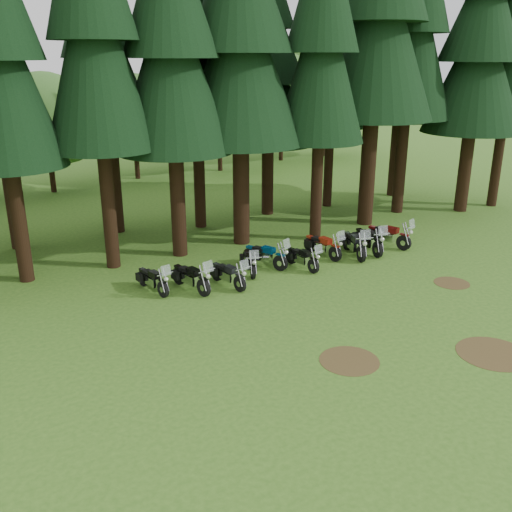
{
  "coord_description": "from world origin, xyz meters",
  "views": [
    {
      "loc": [
        -13.28,
        -13.18,
        8.61
      ],
      "look_at": [
        -1.89,
        5.0,
        1.0
      ],
      "focal_mm": 40.0,
      "sensor_mm": 36.0,
      "label": 1
    }
  ],
  "objects_px": {
    "motorcycle_2": "(228,275)",
    "motorcycle_8": "(369,241)",
    "motorcycle_7": "(354,245)",
    "motorcycle_0": "(153,280)",
    "motorcycle_5": "(302,259)",
    "motorcycle_3": "(250,263)",
    "motorcycle_1": "(191,278)",
    "motorcycle_9": "(388,236)",
    "motorcycle_4": "(265,256)",
    "motorcycle_6": "(323,246)"
  },
  "relations": [
    {
      "from": "motorcycle_3",
      "to": "motorcycle_7",
      "type": "bearing_deg",
      "value": 13.33
    },
    {
      "from": "motorcycle_2",
      "to": "motorcycle_8",
      "type": "xyz_separation_m",
      "value": [
        7.52,
        0.19,
        0.07
      ]
    },
    {
      "from": "motorcycle_1",
      "to": "motorcycle_6",
      "type": "bearing_deg",
      "value": -7.3
    },
    {
      "from": "motorcycle_0",
      "to": "motorcycle_7",
      "type": "relative_size",
      "value": 0.88
    },
    {
      "from": "motorcycle_2",
      "to": "motorcycle_4",
      "type": "bearing_deg",
      "value": 15.48
    },
    {
      "from": "motorcycle_5",
      "to": "motorcycle_4",
      "type": "bearing_deg",
      "value": 137.19
    },
    {
      "from": "motorcycle_0",
      "to": "motorcycle_8",
      "type": "relative_size",
      "value": 0.86
    },
    {
      "from": "motorcycle_2",
      "to": "motorcycle_7",
      "type": "bearing_deg",
      "value": -6.95
    },
    {
      "from": "motorcycle_4",
      "to": "motorcycle_7",
      "type": "distance_m",
      "value": 4.28
    },
    {
      "from": "motorcycle_4",
      "to": "motorcycle_7",
      "type": "relative_size",
      "value": 0.92
    },
    {
      "from": "motorcycle_1",
      "to": "motorcycle_4",
      "type": "relative_size",
      "value": 1.05
    },
    {
      "from": "motorcycle_1",
      "to": "motorcycle_6",
      "type": "height_order",
      "value": "motorcycle_1"
    },
    {
      "from": "motorcycle_2",
      "to": "motorcycle_3",
      "type": "bearing_deg",
      "value": 20.54
    },
    {
      "from": "motorcycle_3",
      "to": "motorcycle_9",
      "type": "xyz_separation_m",
      "value": [
        7.34,
        -0.53,
        0.08
      ]
    },
    {
      "from": "motorcycle_7",
      "to": "motorcycle_9",
      "type": "relative_size",
      "value": 1.0
    },
    {
      "from": "motorcycle_1",
      "to": "motorcycle_5",
      "type": "height_order",
      "value": "motorcycle_1"
    },
    {
      "from": "motorcycle_4",
      "to": "motorcycle_6",
      "type": "bearing_deg",
      "value": -27.34
    },
    {
      "from": "motorcycle_0",
      "to": "motorcycle_5",
      "type": "relative_size",
      "value": 1.03
    },
    {
      "from": "motorcycle_0",
      "to": "motorcycle_9",
      "type": "height_order",
      "value": "motorcycle_9"
    },
    {
      "from": "motorcycle_3",
      "to": "motorcycle_4",
      "type": "relative_size",
      "value": 0.91
    },
    {
      "from": "motorcycle_5",
      "to": "motorcycle_6",
      "type": "relative_size",
      "value": 0.89
    },
    {
      "from": "motorcycle_2",
      "to": "motorcycle_9",
      "type": "distance_m",
      "value": 8.83
    },
    {
      "from": "motorcycle_7",
      "to": "motorcycle_8",
      "type": "height_order",
      "value": "motorcycle_8"
    },
    {
      "from": "motorcycle_6",
      "to": "motorcycle_8",
      "type": "distance_m",
      "value": 2.3
    },
    {
      "from": "motorcycle_7",
      "to": "motorcycle_9",
      "type": "xyz_separation_m",
      "value": [
        2.25,
        0.16,
        -0.01
      ]
    },
    {
      "from": "motorcycle_2",
      "to": "motorcycle_7",
      "type": "relative_size",
      "value": 0.89
    },
    {
      "from": "motorcycle_7",
      "to": "motorcycle_8",
      "type": "bearing_deg",
      "value": 24.41
    },
    {
      "from": "motorcycle_1",
      "to": "motorcycle_5",
      "type": "distance_m",
      "value": 5.07
    },
    {
      "from": "motorcycle_9",
      "to": "motorcycle_8",
      "type": "bearing_deg",
      "value": 167.64
    },
    {
      "from": "motorcycle_1",
      "to": "motorcycle_4",
      "type": "height_order",
      "value": "motorcycle_1"
    },
    {
      "from": "motorcycle_5",
      "to": "motorcycle_6",
      "type": "bearing_deg",
      "value": 19.21
    },
    {
      "from": "motorcycle_2",
      "to": "motorcycle_0",
      "type": "bearing_deg",
      "value": 150.78
    },
    {
      "from": "motorcycle_7",
      "to": "motorcycle_8",
      "type": "distance_m",
      "value": 0.94
    },
    {
      "from": "motorcycle_2",
      "to": "motorcycle_8",
      "type": "distance_m",
      "value": 7.52
    },
    {
      "from": "motorcycle_1",
      "to": "motorcycle_4",
      "type": "xyz_separation_m",
      "value": [
        3.82,
        0.65,
        -0.01
      ]
    },
    {
      "from": "motorcycle_6",
      "to": "motorcycle_5",
      "type": "bearing_deg",
      "value": -162.92
    },
    {
      "from": "motorcycle_4",
      "to": "motorcycle_7",
      "type": "height_order",
      "value": "motorcycle_7"
    },
    {
      "from": "motorcycle_3",
      "to": "motorcycle_5",
      "type": "xyz_separation_m",
      "value": [
        2.16,
        -0.76,
        -0.0
      ]
    },
    {
      "from": "motorcycle_1",
      "to": "motorcycle_3",
      "type": "bearing_deg",
      "value": -2.35
    },
    {
      "from": "motorcycle_3",
      "to": "motorcycle_1",
      "type": "bearing_deg",
      "value": -150.9
    },
    {
      "from": "motorcycle_9",
      "to": "motorcycle_4",
      "type": "bearing_deg",
      "value": 157.33
    },
    {
      "from": "motorcycle_4",
      "to": "motorcycle_9",
      "type": "distance_m",
      "value": 6.47
    },
    {
      "from": "motorcycle_7",
      "to": "motorcycle_4",
      "type": "bearing_deg",
      "value": -172.97
    },
    {
      "from": "motorcycle_0",
      "to": "motorcycle_5",
      "type": "height_order",
      "value": "motorcycle_0"
    },
    {
      "from": "motorcycle_0",
      "to": "motorcycle_3",
      "type": "bearing_deg",
      "value": -11.79
    },
    {
      "from": "motorcycle_7",
      "to": "motorcycle_1",
      "type": "bearing_deg",
      "value": -162.5
    },
    {
      "from": "motorcycle_4",
      "to": "motorcycle_9",
      "type": "relative_size",
      "value": 0.92
    },
    {
      "from": "motorcycle_0",
      "to": "motorcycle_8",
      "type": "bearing_deg",
      "value": -13.16
    },
    {
      "from": "motorcycle_3",
      "to": "motorcycle_7",
      "type": "height_order",
      "value": "motorcycle_7"
    },
    {
      "from": "motorcycle_8",
      "to": "motorcycle_0",
      "type": "bearing_deg",
      "value": -171.26
    }
  ]
}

